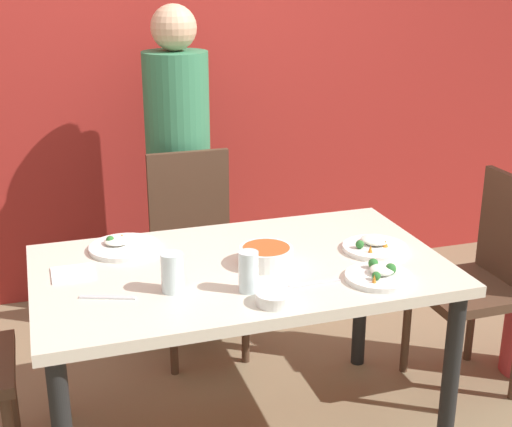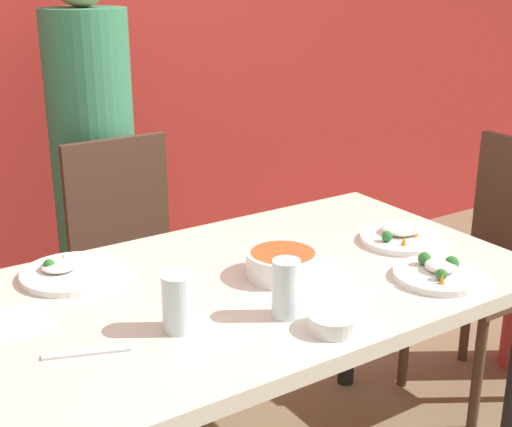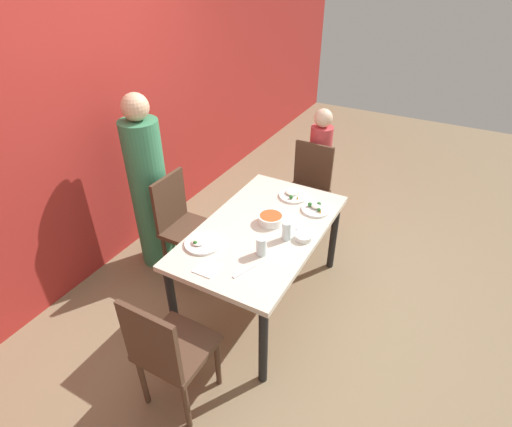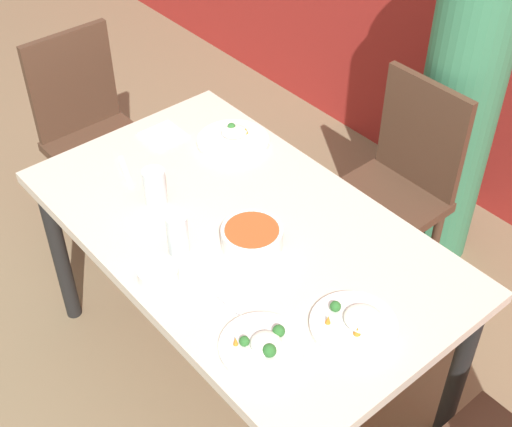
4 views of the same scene
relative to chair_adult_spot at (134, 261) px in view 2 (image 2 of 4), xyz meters
name	(u,v)px [view 2 (image 2 of 4)]	position (x,y,z in m)	size (l,w,h in m)	color
wall_back	(42,1)	(-0.01, 0.74, 0.85)	(10.00, 0.06, 2.70)	#A82823
dining_table	(249,308)	(-0.01, -0.76, 0.14)	(1.44, 0.84, 0.72)	beige
chair_adult_spot	(134,261)	(0.00, 0.00, 0.00)	(0.40, 0.40, 0.92)	#4C3323
chair_child_spot	(493,261)	(1.05, -0.69, 0.00)	(0.40, 0.40, 0.92)	#4C3323
person_adult	(95,178)	(0.00, 0.33, 0.22)	(0.31, 0.31, 1.56)	#387F56
bowl_curry	(283,263)	(0.08, -0.78, 0.26)	(0.19, 0.19, 0.07)	white
plate_rice_adult	(402,237)	(0.50, -0.78, 0.23)	(0.24, 0.24, 0.05)	white
plate_rice_child	(70,272)	(-0.38, -0.49, 0.23)	(0.26, 0.26, 0.05)	white
plate_noodles	(439,273)	(0.40, -1.02, 0.24)	(0.23, 0.23, 0.06)	white
bowl_rice_small	(334,321)	(0.00, -1.08, 0.24)	(0.12, 0.12, 0.04)	white
glass_water_tall	(286,288)	(-0.05, -0.97, 0.29)	(0.06, 0.06, 0.14)	silver
glass_water_short	(179,303)	(-0.28, -0.89, 0.29)	(0.07, 0.07, 0.13)	silver
napkin_folded	(11,322)	(-0.58, -0.66, 0.22)	(0.14, 0.14, 0.01)	white
fork_steel	(87,353)	(-0.49, -0.88, 0.22)	(0.18, 0.08, 0.01)	silver
spoon_steel	(365,294)	(0.18, -0.99, 0.22)	(0.18, 0.02, 0.01)	silver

